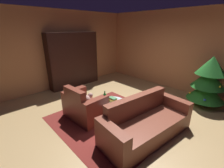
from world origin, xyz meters
name	(u,v)px	position (x,y,z in m)	size (l,w,h in m)	color
ground_plane	(124,115)	(0.00, 0.00, 0.00)	(7.48, 7.48, 0.00)	#A68555
wall_back	(180,51)	(0.00, 2.83, 1.40)	(6.35, 0.06, 2.79)	tan
wall_left	(63,50)	(-3.15, 0.00, 1.40)	(0.06, 5.72, 2.79)	tan
area_rug	(111,120)	(-0.06, -0.40, 0.00)	(2.61, 2.48, 0.01)	maroon
bookshelf_unit	(76,59)	(-2.88, 0.37, 1.02)	(0.39, 1.96, 2.02)	black
armchair_red	(84,107)	(-0.62, -0.82, 0.31)	(1.09, 0.74, 0.87)	brown
couch_red	(145,123)	(0.83, -0.25, 0.28)	(1.03, 2.13, 0.83)	brown
coffee_table	(112,104)	(-0.12, -0.32, 0.41)	(0.66, 0.66, 0.46)	black
book_stack_on_table	(113,100)	(-0.13, -0.29, 0.51)	(0.22, 0.20, 0.11)	gray
bottle_on_table	(105,98)	(-0.23, -0.46, 0.58)	(0.08, 0.08, 0.30)	#176020
decorated_tree	(208,81)	(1.22, 2.21, 0.75)	(1.01, 1.01, 1.46)	brown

